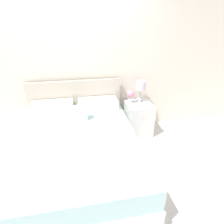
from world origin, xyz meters
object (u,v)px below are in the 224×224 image
object	(u,v)px
nightstand	(138,119)
teacup	(146,104)
table_lamp	(141,87)
flower_vase	(131,95)
bed	(78,149)

from	to	relation	value
nightstand	teacup	xyz separation A→B (m)	(0.09, -0.09, 0.33)
table_lamp	flower_vase	distance (m)	0.23
bed	table_lamp	xyz separation A→B (m)	(1.17, 0.84, 0.56)
nightstand	flower_vase	size ratio (longest dim) A/B	2.53
table_lamp	teacup	distance (m)	0.32
bed	teacup	size ratio (longest dim) A/B	19.54
table_lamp	bed	bearing A→B (deg)	-144.37
table_lamp	flower_vase	world-z (taller)	table_lamp
nightstand	table_lamp	world-z (taller)	table_lamp
bed	teacup	bearing A→B (deg)	27.55
bed	nightstand	distance (m)	1.34
flower_vase	table_lamp	bearing A→B (deg)	10.97
flower_vase	teacup	xyz separation A→B (m)	(0.24, -0.17, -0.12)
bed	nightstand	size ratio (longest dim) A/B	3.47
teacup	table_lamp	bearing A→B (deg)	103.70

